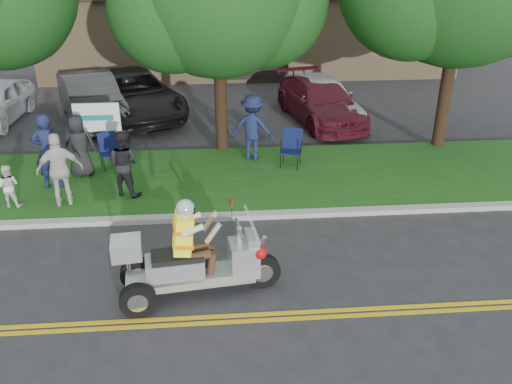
{
  "coord_description": "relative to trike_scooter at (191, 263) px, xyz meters",
  "views": [
    {
      "loc": [
        0.3,
        -7.85,
        6.02
      ],
      "look_at": [
        1.09,
        2.0,
        1.17
      ],
      "focal_mm": 38.0,
      "sensor_mm": 36.0,
      "label": 1
    }
  ],
  "objects": [
    {
      "name": "spectator_adult_mid",
      "position": [
        -1.71,
        4.09,
        0.24
      ],
      "size": [
        0.98,
        0.89,
        1.63
      ],
      "primitive_type": "imported",
      "rotation": [
        0.0,
        0.0,
        2.71
      ],
      "color": "black",
      "rests_on": "grass_verge"
    },
    {
      "name": "parked_car_far_right",
      "position": [
        4.21,
        9.8,
        0.07
      ],
      "size": [
        2.66,
        4.69,
        1.51
      ],
      "primitive_type": "imported",
      "rotation": [
        0.0,
        0.0,
        0.21
      ],
      "color": "silver",
      "rests_on": "ground"
    },
    {
      "name": "centerline_far",
      "position": [
        0.21,
        -0.67,
        -0.67
      ],
      "size": [
        60.0,
        0.1,
        0.01
      ],
      "primitive_type": "cube",
      "color": "gold",
      "rests_on": "ground"
    },
    {
      "name": "trike_scooter",
      "position": [
        0.0,
        0.0,
        0.0
      ],
      "size": [
        2.97,
        1.05,
        1.94
      ],
      "rotation": [
        0.0,
        0.0,
        0.12
      ],
      "color": "black",
      "rests_on": "ground"
    },
    {
      "name": "spectator_adult_right",
      "position": [
        -3.09,
        3.65,
        0.31
      ],
      "size": [
        1.11,
        0.66,
        1.77
      ],
      "primitive_type": "imported",
      "rotation": [
        0.0,
        0.0,
        3.38
      ],
      "color": "silver",
      "rests_on": "grass_verge"
    },
    {
      "name": "parked_car_left",
      "position": [
        -3.64,
        10.21,
        0.1
      ],
      "size": [
        3.23,
        4.99,
        1.55
      ],
      "primitive_type": "imported",
      "rotation": [
        0.0,
        0.0,
        0.37
      ],
      "color": "#303032",
      "rests_on": "ground"
    },
    {
      "name": "parked_car_mid",
      "position": [
        -2.29,
        10.69,
        0.09
      ],
      "size": [
        4.53,
        6.07,
        1.53
      ],
      "primitive_type": "imported",
      "rotation": [
        0.0,
        0.0,
        0.41
      ],
      "color": "black",
      "rests_on": "ground"
    },
    {
      "name": "ground",
      "position": [
        0.21,
        -0.25,
        -0.68
      ],
      "size": [
        120.0,
        120.0,
        0.0
      ],
      "primitive_type": "plane",
      "color": "#28282B",
      "rests_on": "ground"
    },
    {
      "name": "centerline_near",
      "position": [
        0.21,
        -0.83,
        -0.67
      ],
      "size": [
        60.0,
        0.1,
        0.01
      ],
      "primitive_type": "cube",
      "color": "gold",
      "rests_on": "ground"
    },
    {
      "name": "spectator_chair_a",
      "position": [
        1.55,
        6.1,
        0.35
      ],
      "size": [
        1.36,
        1.07,
        1.85
      ],
      "primitive_type": "imported",
      "rotation": [
        0.0,
        0.0,
        2.77
      ],
      "color": "#192046",
      "rests_on": "grass_verge"
    },
    {
      "name": "parked_car_right",
      "position": [
        4.13,
        9.59,
        0.01
      ],
      "size": [
        2.87,
        5.03,
        1.38
      ],
      "primitive_type": "imported",
      "rotation": [
        0.0,
        0.0,
        0.21
      ],
      "color": "#4F121F",
      "rests_on": "ground"
    },
    {
      "name": "grass_verge",
      "position": [
        0.21,
        4.95,
        -0.62
      ],
      "size": [
        60.0,
        4.0,
        0.1
      ],
      "primitive_type": "cube",
      "color": "#194B14",
      "rests_on": "ground"
    },
    {
      "name": "commercial_building",
      "position": [
        2.21,
        18.73,
        1.33
      ],
      "size": [
        18.0,
        8.2,
        4.0
      ],
      "color": "#9E7F5B",
      "rests_on": "ground"
    },
    {
      "name": "child_right",
      "position": [
        -4.33,
        3.66,
        -0.06
      ],
      "size": [
        0.53,
        0.43,
        1.03
      ],
      "primitive_type": "imported",
      "rotation": [
        0.0,
        0.0,
        3.05
      ],
      "color": "white",
      "rests_on": "grass_verge"
    },
    {
      "name": "curb",
      "position": [
        0.21,
        2.8,
        -0.62
      ],
      "size": [
        60.0,
        0.25,
        0.12
      ],
      "primitive_type": "cube",
      "color": "#A8A89E",
      "rests_on": "ground"
    },
    {
      "name": "spectator_chair_b",
      "position": [
        -3.01,
        5.33,
        0.25
      ],
      "size": [
        0.87,
        0.63,
        1.64
      ],
      "primitive_type": "imported",
      "rotation": [
        0.0,
        0.0,
        3.28
      ],
      "color": "black",
      "rests_on": "grass_verge"
    },
    {
      "name": "lawn_chair_b",
      "position": [
        -2.39,
        5.88,
        -0.04
      ],
      "size": [
        0.64,
        0.66,
        0.94
      ],
      "rotation": [
        0.0,
        0.0,
        0.36
      ],
      "color": "black",
      "rests_on": "grass_verge"
    },
    {
      "name": "spectator_adult_left",
      "position": [
        -3.6,
        4.63,
        0.39
      ],
      "size": [
        0.75,
        0.54,
        1.93
      ],
      "primitive_type": "imported",
      "rotation": [
        0.0,
        0.0,
        3.25
      ],
      "color": "#191E48",
      "rests_on": "grass_verge"
    },
    {
      "name": "business_sign",
      "position": [
        -2.69,
        6.35,
        0.58
      ],
      "size": [
        1.25,
        0.06,
        1.75
      ],
      "color": "silver",
      "rests_on": "ground"
    },
    {
      "name": "lawn_chair_a",
      "position": [
        2.58,
        5.57,
        -0.0
      ],
      "size": [
        0.68,
        0.7,
        1.02
      ],
      "rotation": [
        0.0,
        0.0,
        -0.32
      ],
      "color": "black",
      "rests_on": "grass_verge"
    }
  ]
}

